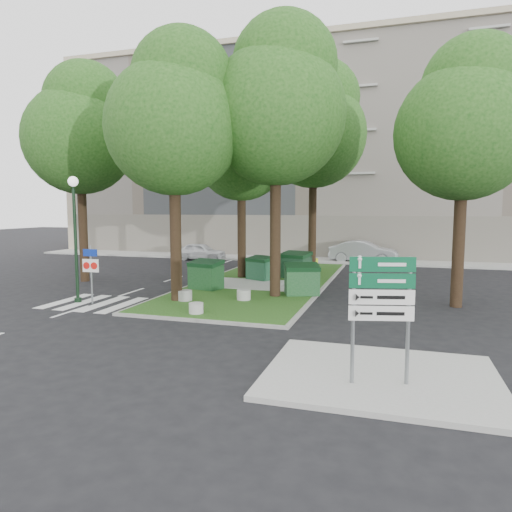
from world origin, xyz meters
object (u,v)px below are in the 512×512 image
at_px(bollard_right, 244,295).
at_px(dumpster_a, 206,275).
at_px(tree_median_near_right, 278,101).
at_px(dumpster_d, 302,279).
at_px(car_silver, 364,252).
at_px(dumpster_b, 260,268).
at_px(car_white, 201,251).
at_px(dumpster_c, 296,265).
at_px(traffic_sign_pole, 91,267).
at_px(tree_median_near_left, 176,114).
at_px(tree_median_mid, 243,145).
at_px(tree_median_far, 315,125).
at_px(litter_bin, 315,264).
at_px(directional_sign, 381,300).
at_px(tree_street_left, 81,129).
at_px(street_lamp, 75,224).
at_px(bollard_left, 185,295).
at_px(tree_street_right, 467,119).
at_px(bollard_mid, 196,308).

bearing_deg(bollard_right, dumpster_a, 142.19).
xyz_separation_m(tree_median_near_right, dumpster_a, (-3.51, 0.66, -7.23)).
height_order(dumpster_d, car_silver, car_silver).
bearing_deg(bollard_right, dumpster_b, 99.29).
height_order(dumpster_a, car_white, dumpster_a).
relative_size(dumpster_c, traffic_sign_pole, 0.76).
relative_size(tree_median_near_left, tree_median_mid, 1.05).
bearing_deg(tree_median_far, tree_median_near_left, -111.28).
height_order(tree_median_near_right, litter_bin, tree_median_near_right).
relative_size(bollard_right, directional_sign, 0.21).
height_order(tree_median_mid, dumpster_a, tree_median_mid).
xyz_separation_m(tree_median_near_left, tree_street_left, (-7.00, 3.50, 0.33)).
height_order(tree_median_mid, dumpster_c, tree_median_mid).
distance_m(tree_median_near_left, street_lamp, 5.85).
bearing_deg(litter_bin, street_lamp, -123.18).
bearing_deg(dumpster_c, tree_median_far, 97.92).
bearing_deg(tree_street_left, car_silver, 43.13).
bearing_deg(tree_street_left, tree_median_mid, 21.80).
distance_m(tree_median_near_left, directional_sign, 11.65).
distance_m(tree_median_near_left, dumpster_a, 7.09).
relative_size(bollard_right, litter_bin, 0.83).
height_order(bollard_left, car_white, car_white).
bearing_deg(bollard_right, dumpster_c, 83.02).
xyz_separation_m(bollard_left, car_white, (-5.56, 14.00, 0.30)).
xyz_separation_m(bollard_right, traffic_sign_pole, (-5.62, -1.96, 1.16)).
relative_size(tree_median_near_left, tree_median_near_right, 0.92).
bearing_deg(tree_street_left, tree_street_right, -3.27).
relative_size(tree_street_left, dumpster_d, 6.53).
bearing_deg(bollard_mid, directional_sign, -36.71).
bearing_deg(tree_street_left, bollard_left, -25.91).
relative_size(tree_median_near_right, dumpster_d, 6.81).
relative_size(tree_median_mid, litter_bin, 15.10).
distance_m(bollard_right, directional_sign, 9.32).
xyz_separation_m(litter_bin, street_lamp, (-7.54, -11.53, 2.68)).
xyz_separation_m(street_lamp, traffic_sign_pole, (0.75, -0.09, -1.65)).
bearing_deg(bollard_left, bollard_right, 20.08).
bearing_deg(tree_street_right, traffic_sign_pole, -164.93).
distance_m(dumpster_b, directional_sign, 14.07).
bearing_deg(dumpster_a, tree_median_far, 74.43).
xyz_separation_m(dumpster_b, dumpster_c, (1.60, 1.08, 0.09)).
bearing_deg(street_lamp, dumpster_c, 48.55).
xyz_separation_m(dumpster_d, car_white, (-9.72, 11.42, -0.13)).
distance_m(dumpster_b, traffic_sign_pole, 8.59).
relative_size(tree_median_near_left, car_white, 2.88).
relative_size(tree_street_right, car_silver, 2.20).
relative_size(tree_median_near_left, street_lamp, 2.12).
bearing_deg(car_white, dumpster_a, -156.41).
relative_size(dumpster_b, dumpster_c, 0.89).
xyz_separation_m(tree_median_far, dumpster_c, (-0.51, -2.52, -7.54)).
relative_size(bollard_right, bollard_mid, 1.10).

